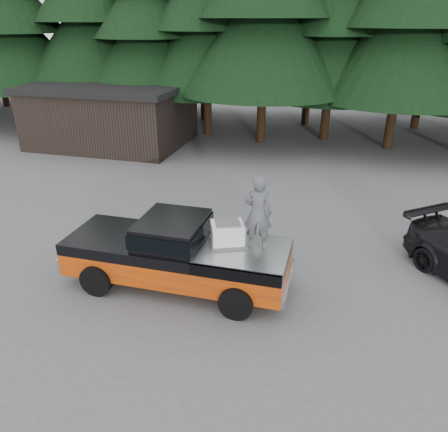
% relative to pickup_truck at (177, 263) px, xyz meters
% --- Properties ---
extents(ground, '(120.00, 120.00, 0.00)m').
position_rel_pickup_truck_xyz_m(ground, '(0.31, 0.72, -0.67)').
color(ground, '#535356').
rests_on(ground, ground).
extents(pickup_truck, '(6.00, 2.04, 1.33)m').
position_rel_pickup_truck_xyz_m(pickup_truck, '(0.00, 0.00, 0.00)').
color(pickup_truck, '#DE4A01').
rests_on(pickup_truck, ground).
extents(truck_cab, '(1.66, 1.90, 0.59)m').
position_rel_pickup_truck_xyz_m(truck_cab, '(-0.10, 0.00, 0.96)').
color(truck_cab, black).
rests_on(truck_cab, pickup_truck).
extents(air_compressor, '(0.99, 0.92, 0.55)m').
position_rel_pickup_truck_xyz_m(air_compressor, '(1.32, 0.18, 0.94)').
color(air_compressor, white).
rests_on(air_compressor, pickup_truck).
extents(man_on_bed, '(0.72, 0.51, 1.89)m').
position_rel_pickup_truck_xyz_m(man_on_bed, '(2.08, 0.18, 1.61)').
color(man_on_bed, '#4C4E53').
rests_on(man_on_bed, pickup_truck).
extents(utility_building, '(8.40, 6.40, 3.30)m').
position_rel_pickup_truck_xyz_m(utility_building, '(-8.69, 12.72, 1.00)').
color(utility_building, black).
rests_on(utility_building, ground).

